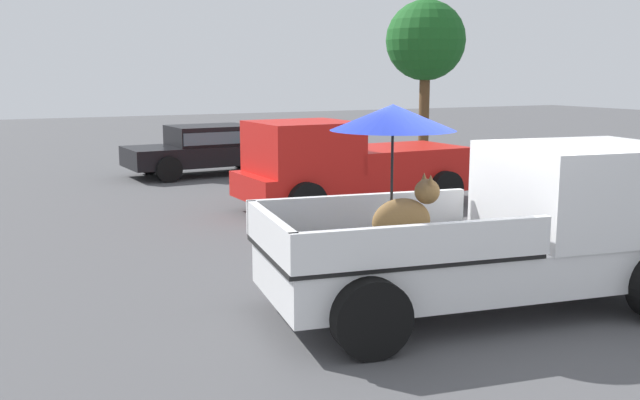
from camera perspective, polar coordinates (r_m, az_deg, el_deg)
ground_plane at (r=8.85m, az=12.26°, el=-8.35°), size 80.00×80.00×0.00m
pickup_truck_main at (r=8.81m, az=14.88°, el=-1.89°), size 5.28×2.87×2.41m
pickup_truck_red at (r=14.80m, az=2.05°, el=2.72°), size 4.85×2.27×1.80m
parked_sedan_near at (r=19.95m, az=-8.78°, el=4.12°), size 4.38×2.14×1.33m
tree_by_lot at (r=22.92m, az=8.30°, el=12.19°), size 2.44×2.44×4.93m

